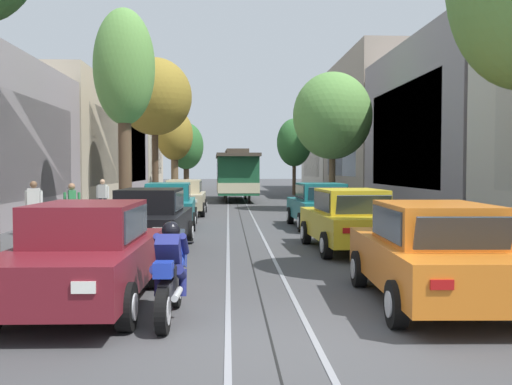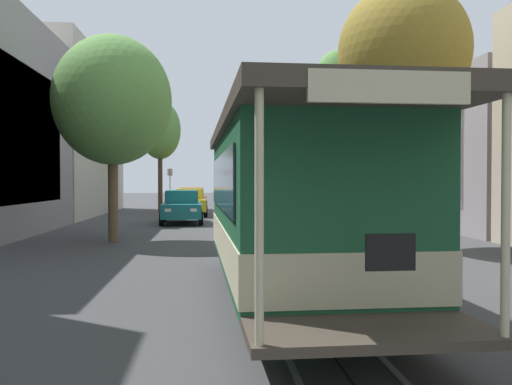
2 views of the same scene
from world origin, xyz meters
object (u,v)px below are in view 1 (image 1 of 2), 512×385
parked_car_beige_fourth_left (184,197)px  street_tree_kerb_right_mid (294,143)px  parked_car_yellow_second_right (349,219)px  motorcycle_with_rider (170,274)px  street_tree_kerb_left_far (186,147)px  cable_car_trolley (236,175)px  street_tree_kerb_left_mid (155,97)px  street_tree_kerb_left_fourth (174,136)px  pedestrian_on_left_pavement (103,196)px  parked_car_orange_near_right (433,253)px  parked_car_teal_mid_left (169,205)px  pedestrian_crossing_far (72,205)px  street_tree_kerb_right_second (332,116)px  pedestrian_on_right_pavement (34,205)px  parked_car_black_second_left (150,219)px  parked_car_teal_mid_right (320,205)px  parked_car_maroon_near_left (86,254)px  street_tree_kerb_left_second (124,72)px

parked_car_beige_fourth_left → street_tree_kerb_right_mid: bearing=69.1°
parked_car_yellow_second_right → motorcycle_with_rider: size_ratio=2.22×
motorcycle_with_rider → parked_car_yellow_second_right: bearing=59.2°
street_tree_kerb_left_far → cable_car_trolley: 16.82m
parked_car_beige_fourth_left → street_tree_kerb_left_mid: street_tree_kerb_left_mid is taller
parked_car_yellow_second_right → street_tree_kerb_left_fourth: size_ratio=0.70×
cable_car_trolley → pedestrian_on_left_pavement: cable_car_trolley is taller
street_tree_kerb_left_mid → pedestrian_on_left_pavement: street_tree_kerb_left_mid is taller
street_tree_kerb_right_mid → parked_car_orange_near_right: bearing=-93.2°
parked_car_teal_mid_left → street_tree_kerb_left_far: 32.76m
street_tree_kerb_left_fourth → street_tree_kerb_left_far: street_tree_kerb_left_fourth is taller
pedestrian_crossing_far → street_tree_kerb_left_far: bearing=87.9°
street_tree_kerb_right_second → street_tree_kerb_right_mid: street_tree_kerb_right_second is taller
parked_car_beige_fourth_left → pedestrian_on_right_pavement: (-4.06, -7.94, 0.17)m
motorcycle_with_rider → parked_car_beige_fourth_left: bearing=93.8°
parked_car_black_second_left → street_tree_kerb_left_far: bearing=92.7°
street_tree_kerb_right_mid → cable_car_trolley: 9.47m
parked_car_yellow_second_right → street_tree_kerb_left_far: bearing=100.2°
parked_car_teal_mid_right → pedestrian_on_left_pavement: bearing=151.4°
street_tree_kerb_left_fourth → pedestrian_crossing_far: (-1.30, -22.13, -3.46)m
parked_car_teal_mid_right → street_tree_kerb_right_second: bearing=76.7°
parked_car_maroon_near_left → pedestrian_on_left_pavement: 16.41m
street_tree_kerb_left_fourth → street_tree_kerb_right_second: bearing=-55.7°
parked_car_black_second_left → street_tree_kerb_right_second: (7.14, 13.24, 3.87)m
parked_car_black_second_left → street_tree_kerb_left_far: size_ratio=0.70×
parked_car_teal_mid_right → street_tree_kerb_left_fourth: size_ratio=0.70×
parked_car_teal_mid_right → pedestrian_crossing_far: (-8.37, -1.22, 0.12)m
parked_car_yellow_second_right → street_tree_kerb_left_fourth: 27.71m
parked_car_teal_mid_left → parked_car_teal_mid_right: 5.40m
parked_car_beige_fourth_left → parked_car_yellow_second_right: bearing=-66.3°
parked_car_orange_near_right → street_tree_kerb_right_mid: bearing=86.8°
street_tree_kerb_left_second → motorcycle_with_rider: street_tree_kerb_left_second is taller
motorcycle_with_rider → parked_car_teal_mid_right: bearing=71.6°
parked_car_maroon_near_left → parked_car_black_second_left: bearing=88.5°
street_tree_kerb_right_mid → parked_car_yellow_second_right: bearing=-93.9°
street_tree_kerb_right_second → motorcycle_with_rider: size_ratio=3.43×
pedestrian_on_right_pavement → street_tree_kerb_left_fourth: bearing=84.4°
parked_car_black_second_left → parked_car_teal_mid_left: size_ratio=1.00×
street_tree_kerb_left_far → street_tree_kerb_right_mid: size_ratio=1.05×
street_tree_kerb_left_fourth → pedestrian_crossing_far: street_tree_kerb_left_fourth is taller
street_tree_kerb_left_mid → street_tree_kerb_left_far: street_tree_kerb_left_mid is taller
parked_car_beige_fourth_left → parked_car_yellow_second_right: same height
pedestrian_on_right_pavement → parked_car_teal_mid_left: bearing=31.0°
parked_car_black_second_left → pedestrian_on_left_pavement: size_ratio=2.69×
parked_car_black_second_left → parked_car_teal_mid_right: size_ratio=1.00×
motorcycle_with_rider → pedestrian_crossing_far: bearing=111.3°
parked_car_black_second_left → street_tree_kerb_left_mid: bearing=96.6°
parked_car_beige_fourth_left → street_tree_kerb_left_second: street_tree_kerb_left_second is taller
parked_car_orange_near_right → parked_car_yellow_second_right: 5.86m
pedestrian_on_left_pavement → pedestrian_crossing_far: 5.94m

